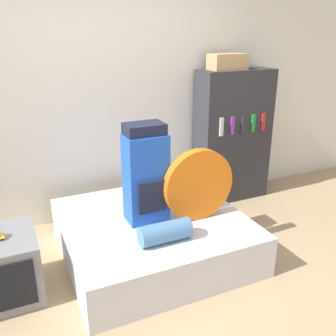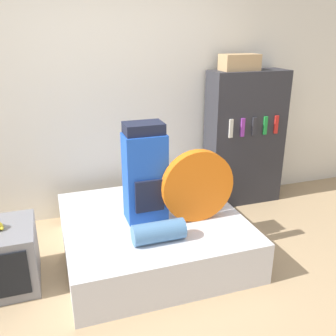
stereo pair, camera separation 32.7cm
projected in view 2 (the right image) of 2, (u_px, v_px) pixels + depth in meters
ground_plane at (154, 303)px, 2.86m from camera, size 16.00×16.00×0.00m
wall_back at (107, 97)px, 3.89m from camera, size 8.00×0.05×2.60m
bed at (152, 234)px, 3.45m from camera, size 1.57×1.53×0.37m
backpack at (145, 174)px, 3.21m from camera, size 0.35×0.28×0.87m
tent_bag at (198, 186)px, 3.22m from camera, size 0.64×0.09×0.64m
sleeping_roll at (159, 232)px, 2.96m from camera, size 0.42×0.17×0.17m
television at (0, 258)px, 2.98m from camera, size 0.57×0.58×0.51m
bookshelf at (244, 139)px, 4.32m from camera, size 0.88×0.37×1.54m
cardboard_box at (240, 62)px, 3.98m from camera, size 0.41×0.22×0.17m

